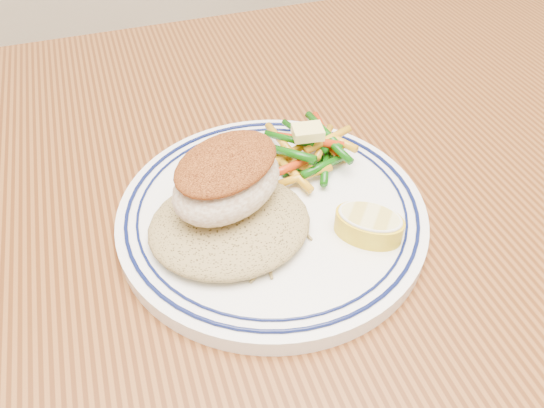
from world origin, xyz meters
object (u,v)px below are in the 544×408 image
at_px(rice_pilaf, 229,221).
at_px(fish_fillet, 227,178).
at_px(dining_table, 313,326).
at_px(lemon_wedge, 369,224).
at_px(vegetable_pile, 311,149).
at_px(plate, 272,213).

xyz_separation_m(rice_pilaf, fish_fillet, (0.00, 0.02, 0.03)).
relative_size(dining_table, lemon_wedge, 21.49).
height_order(fish_fillet, vegetable_pile, fish_fillet).
distance_m(dining_table, rice_pilaf, 0.14).
bearing_deg(vegetable_pile, dining_table, -107.58).
bearing_deg(vegetable_pile, fish_fillet, -152.81).
height_order(plate, lemon_wedge, lemon_wedge).
bearing_deg(vegetable_pile, plate, -138.50).
height_order(vegetable_pile, lemon_wedge, vegetable_pile).
distance_m(plate, lemon_wedge, 0.08).
bearing_deg(dining_table, rice_pilaf, 151.53).
height_order(dining_table, fish_fillet, fish_fillet).
height_order(dining_table, rice_pilaf, rice_pilaf).
bearing_deg(plate, fish_fillet, 177.73).
distance_m(rice_pilaf, fish_fillet, 0.03).
bearing_deg(lemon_wedge, plate, 139.78).
bearing_deg(fish_fillet, dining_table, -40.71).
bearing_deg(lemon_wedge, vegetable_pile, 94.72).
height_order(fish_fillet, lemon_wedge, fish_fillet).
relative_size(fish_fillet, vegetable_pile, 1.20).
bearing_deg(fish_fillet, rice_pilaf, -104.41).
xyz_separation_m(dining_table, rice_pilaf, (-0.06, 0.03, 0.12)).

